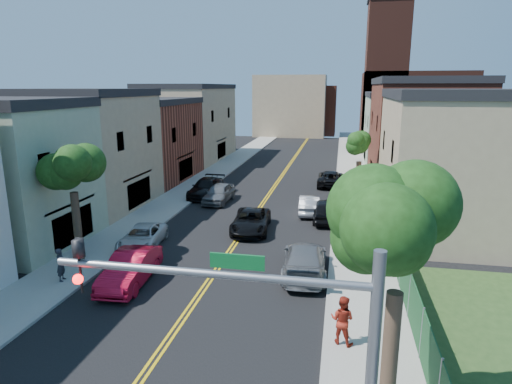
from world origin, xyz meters
The scene contains 29 objects.
sidewalk_left centered at (-7.90, 40.00, 0.07)m, with size 3.20×100.00×0.15m, color gray.
sidewalk_right centered at (7.90, 40.00, 0.07)m, with size 3.20×100.00×0.15m, color gray.
curb_left centered at (-6.15, 40.00, 0.07)m, with size 0.30×100.00×0.15m, color gray.
curb_right centered at (6.15, 40.00, 0.07)m, with size 0.30×100.00×0.15m, color gray.
bldg_left_palegrn centered at (-14.00, 16.00, 4.25)m, with size 9.00×8.00×8.50m, color gray.
bldg_left_tan_near centered at (-14.00, 25.00, 4.50)m, with size 9.00×10.00×9.00m, color #998466.
bldg_left_brick centered at (-14.00, 36.00, 4.00)m, with size 9.00×12.00×8.00m, color brown.
bldg_left_tan_far centered at (-14.00, 50.00, 4.75)m, with size 9.00×16.00×9.50m, color #998466.
bldg_right_tan centered at (14.00, 24.00, 4.50)m, with size 9.00×12.00×9.00m, color #998466.
bldg_right_brick centered at (14.00, 38.00, 5.00)m, with size 9.00×14.00×10.00m, color brown.
bldg_right_palegrn centered at (14.00, 52.00, 4.25)m, with size 9.00×12.00×8.50m, color gray.
church centered at (16.33, 67.07, 7.24)m, with size 16.20×14.20×22.60m.
backdrop_left centered at (-4.00, 82.00, 6.00)m, with size 14.00×8.00×12.00m, color #998466.
backdrop_center centered at (0.00, 86.00, 5.00)m, with size 10.00×8.00×10.00m, color brown.
fence_right centered at (9.50, 9.50, 1.10)m, with size 0.04×15.00×1.90m, color #143F1E.
tree_left_mid centered at (-7.88, 14.01, 6.58)m, with size 5.20×5.20×9.29m.
tree_right_corner centered at (7.93, 4.01, 7.31)m, with size 5.80×5.80×10.35m.
tree_right_far centered at (7.92, 30.01, 5.76)m, with size 4.40×4.40×8.03m.
red_sedan centered at (-3.80, 12.00, 0.82)m, with size 1.73×4.96×1.63m, color #B60C27.
white_pickup centered at (-5.50, 16.95, 0.65)m, with size 2.17×4.71×1.31m, color silver.
grey_car_left centered at (-3.80, 28.39, 0.81)m, with size 1.92×4.77×1.63m, color #5B5E62.
black_car_left centered at (-5.50, 30.18, 0.81)m, with size 2.26×5.56×1.61m, color black.
grey_car_right centered at (4.74, 14.85, 0.81)m, with size 2.28×5.62×1.63m, color slate.
black_car_right centered at (5.50, 24.72, 0.84)m, with size 1.99×4.95×1.69m, color black.
silver_car_right centered at (4.14, 26.44, 0.73)m, with size 1.55×4.44×1.46m, color #A1A2A8.
dark_car_right_far centered at (5.50, 36.80, 0.76)m, with size 2.54×5.50×1.53m, color black.
black_suv_lane centered at (0.50, 21.28, 0.73)m, with size 2.43×5.28×1.47m, color black.
pedestrian_left centered at (-7.25, 11.38, 1.00)m, with size 0.62×0.41×1.71m, color #25252C.
pedestrian_right centered at (6.70, 8.45, 1.12)m, with size 0.94×0.73×1.93m, color maroon.
Camera 1 is at (6.35, -6.84, 9.72)m, focal length 30.59 mm.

